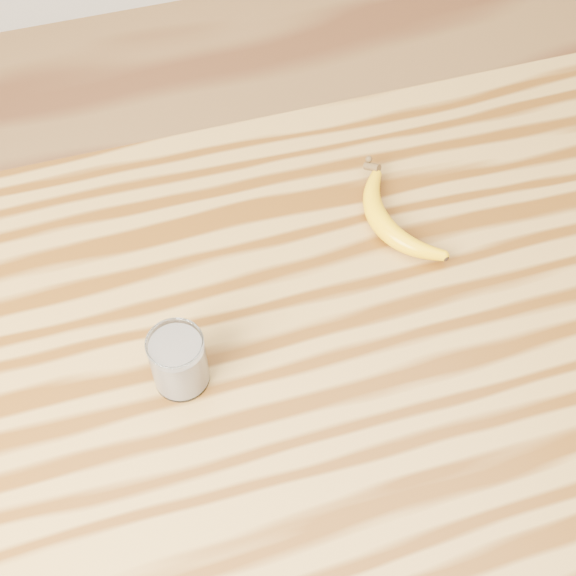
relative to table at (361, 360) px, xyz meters
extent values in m
plane|color=olive|center=(0.00, 0.00, -0.77)|extent=(4.00, 4.00, 0.00)
cube|color=olive|center=(0.00, 0.00, 0.11)|extent=(1.20, 0.80, 0.04)
cylinder|color=brown|center=(-0.54, 0.34, -0.34)|extent=(0.06, 0.06, 0.86)
cylinder|color=brown|center=(0.54, 0.34, -0.34)|extent=(0.06, 0.06, 0.86)
cylinder|color=white|center=(-0.26, -0.03, 0.17)|extent=(0.07, 0.07, 0.09)
torus|color=white|center=(-0.26, -0.03, 0.22)|extent=(0.07, 0.07, 0.00)
cylinder|color=white|center=(-0.26, -0.03, 0.17)|extent=(0.06, 0.06, 0.07)
camera|label=1|loc=(-0.27, -0.53, 1.03)|focal=50.00mm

